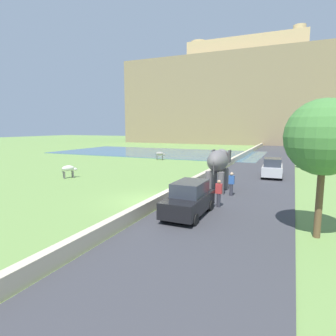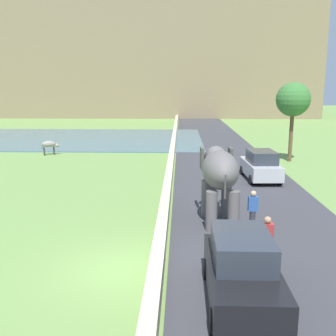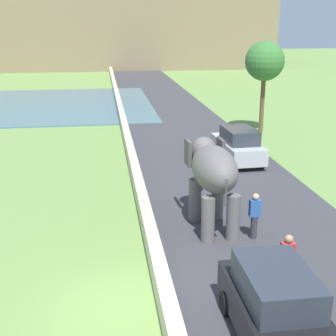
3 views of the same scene
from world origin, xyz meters
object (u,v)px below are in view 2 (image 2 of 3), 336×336
object	(u,v)px
car_silver	(261,166)
car_black	(242,270)
person_trailing	(267,241)
person_beside_elephant	(253,210)
elephant	(219,174)
cow_grey	(49,145)

from	to	relation	value
car_silver	car_black	bearing A→B (deg)	-102.99
person_trailing	car_black	xyz separation A→B (m)	(-1.06, -2.05, 0.03)
person_beside_elephant	car_black	bearing A→B (deg)	-103.02
elephant	person_trailing	world-z (taller)	elephant
cow_grey	person_beside_elephant	bearing A→B (deg)	-51.98
car_silver	car_black	xyz separation A→B (m)	(-3.15, -13.66, 0.00)
car_silver	cow_grey	size ratio (longest dim) A/B	2.92
elephant	cow_grey	distance (m)	20.11
person_beside_elephant	cow_grey	world-z (taller)	person_beside_elephant
person_beside_elephant	person_trailing	distance (m)	3.02
person_trailing	car_black	bearing A→B (deg)	-117.30
car_silver	cow_grey	xyz separation A→B (m)	(-15.33, 8.48, -0.06)
car_silver	car_black	size ratio (longest dim) A/B	1.01
car_black	cow_grey	bearing A→B (deg)	118.81
elephant	car_black	xyz separation A→B (m)	(0.01, -6.17, -1.14)
person_beside_elephant	car_silver	size ratio (longest dim) A/B	0.40
person_trailing	cow_grey	distance (m)	24.05
person_trailing	car_black	distance (m)	2.31
car_silver	cow_grey	world-z (taller)	car_silver
person_beside_elephant	person_trailing	bearing A→B (deg)	-92.14
elephant	person_beside_elephant	distance (m)	1.99
person_trailing	car_black	size ratio (longest dim) A/B	0.41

